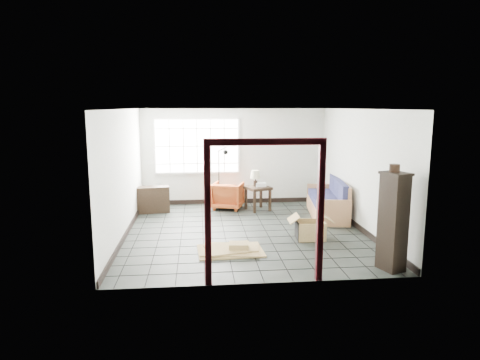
{
  "coord_description": "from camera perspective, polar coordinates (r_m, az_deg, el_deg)",
  "views": [
    {
      "loc": [
        -0.98,
        -8.82,
        2.66
      ],
      "look_at": [
        -0.08,
        0.3,
        1.07
      ],
      "focal_mm": 32.0,
      "sensor_mm": 36.0,
      "label": 1
    }
  ],
  "objects": [
    {
      "name": "console_shelf",
      "position": [
        11.02,
        -11.64,
        -2.57
      ],
      "size": [
        0.89,
        0.45,
        0.66
      ],
      "rotation": [
        0.0,
        0.0,
        0.15
      ],
      "color": "black",
      "rests_on": "ground"
    },
    {
      "name": "ground",
      "position": [
        9.27,
        0.65,
        -6.85
      ],
      "size": [
        5.5,
        5.5,
        0.0
      ],
      "primitive_type": "plane",
      "color": "black",
      "rests_on": "ground"
    },
    {
      "name": "doorway_trim",
      "position": [
        6.33,
        3.35,
        -1.84
      ],
      "size": [
        1.8,
        0.08,
        2.2
      ],
      "color": "#3C0D13",
      "rests_on": "ground"
    },
    {
      "name": "side_table",
      "position": [
        11.0,
        2.4,
        -1.45
      ],
      "size": [
        0.74,
        0.74,
        0.62
      ],
      "rotation": [
        0.0,
        0.0,
        0.39
      ],
      "color": "black",
      "rests_on": "ground"
    },
    {
      "name": "armchair",
      "position": [
        11.21,
        -1.64,
        -1.9
      ],
      "size": [
        0.92,
        0.89,
        0.77
      ],
      "primitive_type": "imported",
      "rotation": [
        0.0,
        0.0,
        2.83
      ],
      "color": "#984416",
      "rests_on": "ground"
    },
    {
      "name": "pot",
      "position": [
        7.24,
        19.91,
        1.5
      ],
      "size": [
        0.2,
        0.2,
        0.12
      ],
      "rotation": [
        0.0,
        0.0,
        0.28
      ],
      "color": "black",
      "rests_on": "tall_shelf"
    },
    {
      "name": "open_box",
      "position": [
        8.82,
        9.36,
        -6.6
      ],
      "size": [
        0.92,
        0.49,
        0.51
      ],
      "rotation": [
        0.0,
        0.0,
        -0.06
      ],
      "color": "olive",
      "rests_on": "ground"
    },
    {
      "name": "window_panel",
      "position": [
        11.57,
        -5.75,
        4.52
      ],
      "size": [
        2.32,
        0.08,
        1.52
      ],
      "color": "silver",
      "rests_on": "ground"
    },
    {
      "name": "tall_shelf",
      "position": [
        7.37,
        19.73,
        -5.16
      ],
      "size": [
        0.47,
        0.53,
        1.62
      ],
      "rotation": [
        0.0,
        0.0,
        0.33
      ],
      "color": "black",
      "rests_on": "ground"
    },
    {
      "name": "room_shell",
      "position": [
        8.96,
        0.65,
        3.55
      ],
      "size": [
        5.02,
        5.52,
        2.61
      ],
      "color": "silver",
      "rests_on": "ground"
    },
    {
      "name": "floor_lamp",
      "position": [
        11.3,
        -2.39,
        0.66
      ],
      "size": [
        0.42,
        0.44,
        1.61
      ],
      "rotation": [
        0.0,
        0.0,
        -0.43
      ],
      "color": "black",
      "rests_on": "ground"
    },
    {
      "name": "cardboard_pile",
      "position": [
        8.01,
        -1.14,
        -9.2
      ],
      "size": [
        1.24,
        0.91,
        0.17
      ],
      "rotation": [
        0.0,
        0.0,
        0.0
      ],
      "color": "olive",
      "rests_on": "ground"
    },
    {
      "name": "table_lamp",
      "position": [
        10.97,
        2.08,
        0.64
      ],
      "size": [
        0.31,
        0.31,
        0.42
      ],
      "rotation": [
        0.0,
        0.0,
        0.17
      ],
      "color": "black",
      "rests_on": "side_table"
    },
    {
      "name": "projector",
      "position": [
        11.0,
        2.79,
        -0.62
      ],
      "size": [
        0.27,
        0.21,
        0.09
      ],
      "rotation": [
        0.0,
        0.0,
        0.04
      ],
      "color": "silver",
      "rests_on": "side_table"
    },
    {
      "name": "futon_sofa",
      "position": [
        10.7,
        11.87,
        -2.98
      ],
      "size": [
        1.06,
        2.13,
        0.9
      ],
      "rotation": [
        0.0,
        0.0,
        -0.15
      ],
      "color": "#A9744C",
      "rests_on": "ground"
    }
  ]
}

